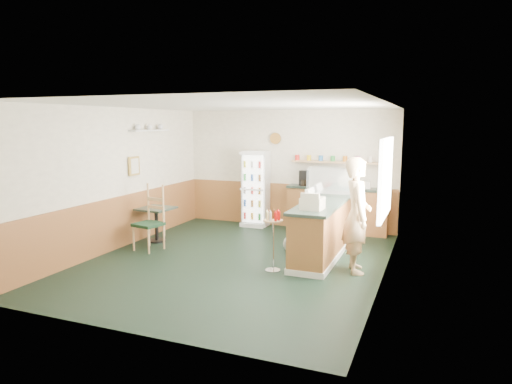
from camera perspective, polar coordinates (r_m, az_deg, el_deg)
The scene contains 13 objects.
ground at distance 8.13m, azimuth -2.53°, elevation -8.59°, with size 6.00×6.00×0.00m, color black.
room_envelope at distance 8.57m, azimuth -1.98°, elevation 2.72°, with size 5.04×6.02×2.72m.
service_counter at distance 8.58m, azimuth 8.72°, elevation -4.57°, with size 0.68×3.01×1.01m.
back_counter at distance 10.25m, azimuth 10.02°, elevation -1.94°, with size 2.24×0.42×1.69m.
drinks_fridge at distance 10.67m, azimuth -0.05°, elevation 0.43°, with size 0.58×0.52×1.77m.
display_case at distance 8.95m, azimuth 9.60°, elevation 1.27°, with size 0.95×0.50×0.54m.
cash_register at distance 7.47m, azimuth 7.06°, elevation -1.43°, with size 0.34×0.36×0.20m, color beige.
shopkeeper at distance 7.51m, azimuth 12.50°, elevation -2.86°, with size 0.62×0.45×1.87m, color tan.
condiment_stand at distance 7.43m, azimuth 2.14°, elevation -5.00°, with size 0.32×0.32×0.99m.
newspaper_rack at distance 8.79m, azimuth 6.76°, elevation -2.61°, with size 0.10×0.48×0.95m.
cafe_table at distance 9.51m, azimuth -12.35°, elevation -3.16°, with size 0.69×0.69×0.70m.
cafe_chair at distance 8.97m, azimuth -12.97°, elevation -2.87°, with size 0.54×0.54×1.25m.
dog_doorstop at distance 8.66m, azimuth 4.21°, elevation -6.54°, with size 0.25×0.32×0.30m.
Camera 1 is at (3.19, -7.08, 2.41)m, focal length 32.00 mm.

